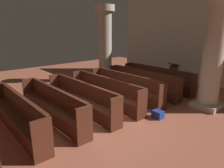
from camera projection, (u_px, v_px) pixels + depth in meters
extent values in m
plane|color=#AD5B42|center=(104.00, 115.00, 6.50)|extent=(19.20, 19.20, 0.00)
cube|color=silver|center=(203.00, 37.00, 9.74)|extent=(10.00, 0.16, 4.50)
cube|color=#562819|center=(156.00, 79.00, 9.33)|extent=(3.51, 0.38, 0.05)
cube|color=#562819|center=(159.00, 73.00, 9.36)|extent=(3.51, 0.04, 0.50)
cube|color=#492215|center=(160.00, 68.00, 9.33)|extent=(3.37, 0.06, 0.02)
cube|color=#4E2416|center=(128.00, 72.00, 10.62)|extent=(0.06, 0.44, 0.94)
cube|color=#4E2416|center=(193.00, 86.00, 8.01)|extent=(0.06, 0.44, 0.94)
cube|color=#522618|center=(154.00, 84.00, 9.27)|extent=(3.51, 0.03, 0.38)
cube|color=#562819|center=(141.00, 83.00, 8.69)|extent=(3.51, 0.38, 0.05)
cube|color=#562819|center=(144.00, 76.00, 8.72)|extent=(3.51, 0.04, 0.50)
cube|color=#492215|center=(145.00, 71.00, 8.69)|extent=(3.37, 0.06, 0.02)
cube|color=#4E2416|center=(114.00, 75.00, 9.97)|extent=(0.06, 0.44, 0.94)
cube|color=#4E2416|center=(179.00, 91.00, 7.37)|extent=(0.06, 0.44, 0.94)
cube|color=#522618|center=(138.00, 89.00, 8.63)|extent=(3.51, 0.03, 0.38)
cube|color=#562819|center=(124.00, 87.00, 8.04)|extent=(3.51, 0.38, 0.05)
cube|color=#562819|center=(127.00, 80.00, 8.08)|extent=(3.51, 0.04, 0.50)
cube|color=#492215|center=(128.00, 74.00, 8.05)|extent=(3.37, 0.06, 0.02)
cube|color=#4E2416|center=(97.00, 78.00, 9.33)|extent=(0.06, 0.44, 0.94)
cube|color=#4E2416|center=(162.00, 98.00, 6.73)|extent=(0.06, 0.44, 0.94)
cube|color=#522618|center=(121.00, 93.00, 7.99)|extent=(3.51, 0.03, 0.38)
cube|color=#562819|center=(104.00, 93.00, 7.40)|extent=(3.51, 0.38, 0.05)
cube|color=#562819|center=(108.00, 85.00, 7.44)|extent=(3.51, 0.04, 0.50)
cube|color=#492215|center=(109.00, 78.00, 7.40)|extent=(3.37, 0.06, 0.02)
cube|color=#4E2416|center=(78.00, 82.00, 8.69)|extent=(0.06, 0.44, 0.94)
cube|color=#4E2416|center=(142.00, 105.00, 6.09)|extent=(0.06, 0.44, 0.94)
cube|color=#522618|center=(100.00, 99.00, 7.35)|extent=(3.51, 0.03, 0.38)
cube|color=#562819|center=(80.00, 99.00, 6.76)|extent=(3.51, 0.38, 0.05)
cube|color=#562819|center=(84.00, 90.00, 6.80)|extent=(3.51, 0.04, 0.50)
cube|color=#492215|center=(85.00, 83.00, 6.76)|extent=(3.37, 0.06, 0.02)
cube|color=#4E2416|center=(56.00, 86.00, 8.05)|extent=(0.06, 0.44, 0.94)
cube|color=#4E2416|center=(116.00, 114.00, 5.45)|extent=(0.06, 0.44, 0.94)
cube|color=#522618|center=(76.00, 106.00, 6.71)|extent=(3.51, 0.03, 0.38)
cube|color=#562819|center=(51.00, 106.00, 6.12)|extent=(3.51, 0.38, 0.05)
cube|color=#562819|center=(56.00, 96.00, 6.15)|extent=(3.51, 0.04, 0.50)
cube|color=#492215|center=(57.00, 89.00, 6.12)|extent=(3.37, 0.06, 0.02)
cube|color=#4E2416|center=(30.00, 91.00, 7.41)|extent=(0.06, 0.44, 0.94)
cube|color=#4E2416|center=(84.00, 126.00, 4.81)|extent=(0.06, 0.44, 0.94)
cube|color=#522618|center=(46.00, 114.00, 6.07)|extent=(3.51, 0.03, 0.38)
cube|color=#562819|center=(16.00, 115.00, 5.48)|extent=(3.51, 0.38, 0.05)
cube|color=#562819|center=(21.00, 104.00, 5.51)|extent=(3.51, 0.04, 0.50)
cube|color=#492215|center=(22.00, 96.00, 5.48)|extent=(3.37, 0.06, 0.02)
cube|color=#4E2416|center=(43.00, 141.00, 4.16)|extent=(0.06, 0.44, 0.94)
cube|color=#522618|center=(10.00, 125.00, 5.42)|extent=(3.51, 0.03, 0.38)
cube|color=#B6AD9A|center=(207.00, 105.00, 7.13)|extent=(0.88, 0.88, 0.18)
cylinder|color=beige|center=(213.00, 55.00, 6.67)|extent=(0.65, 0.65, 3.27)
cube|color=#B6AD9A|center=(105.00, 79.00, 10.74)|extent=(0.88, 0.88, 0.18)
cylinder|color=beige|center=(105.00, 46.00, 10.28)|extent=(0.65, 0.65, 3.27)
cylinder|color=beige|center=(105.00, 8.00, 9.81)|extent=(0.95, 0.95, 0.30)
cube|color=#492215|center=(173.00, 85.00, 9.91)|extent=(0.45, 0.45, 0.06)
cube|color=#562819|center=(173.00, 76.00, 9.79)|extent=(0.28, 0.28, 0.95)
cube|color=#5B2A1A|center=(174.00, 65.00, 9.65)|extent=(0.48, 0.35, 0.15)
cube|color=#194723|center=(129.00, 67.00, 9.38)|extent=(0.14, 0.21, 0.04)
cube|color=navy|center=(158.00, 114.00, 6.29)|extent=(0.32, 0.25, 0.23)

